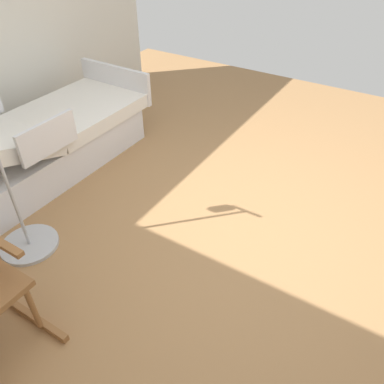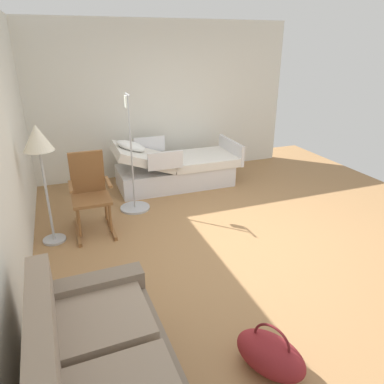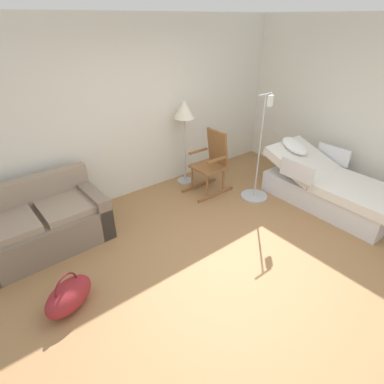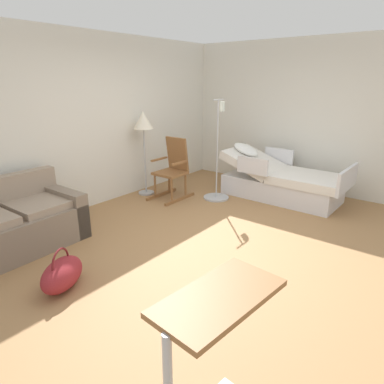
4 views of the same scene
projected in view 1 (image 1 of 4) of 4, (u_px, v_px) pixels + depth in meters
ground_plane at (234, 238)px, 3.05m from camera, size 7.02×7.02×0.00m
hospital_bed at (45, 141)px, 3.69m from camera, size 1.05×2.12×0.92m
iv_pole at (21, 222)px, 2.83m from camera, size 0.44×0.44×1.69m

